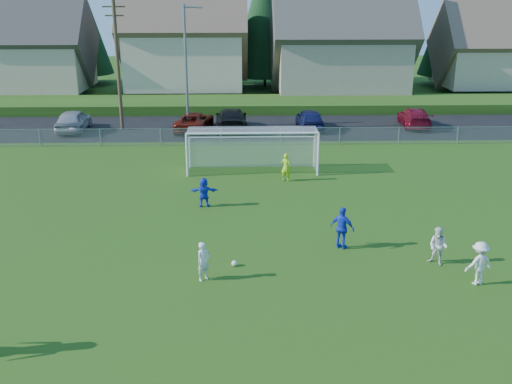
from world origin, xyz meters
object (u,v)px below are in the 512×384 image
player_blue_a (342,228)px  goalkeeper (286,167)px  car_g (414,117)px  soccer_goal (252,143)px  player_blue_b (204,192)px  car_e (310,119)px  player_white_a (203,261)px  car_a (73,120)px  soccer_ball (234,263)px  car_d (231,119)px  car_c (194,121)px  player_white_c (479,263)px  player_white_b (438,246)px

player_blue_a → goalkeeper: (-1.59, 9.06, -0.10)m
car_g → soccer_goal: bearing=47.5°
player_blue_b → car_e: bearing=-113.8°
player_white_a → player_blue_b: player_white_a is taller
player_white_a → car_a: (-10.98, 24.34, 0.08)m
player_blue_a → soccer_ball: bearing=53.6°
goalkeeper → car_e: 13.18m
soccer_ball → player_white_a: player_white_a is taller
car_d → car_g: (13.93, 0.90, -0.11)m
car_c → car_a: bearing=7.3°
player_blue_b → player_blue_a: bearing=137.5°
player_blue_b → car_a: size_ratio=0.31×
car_a → car_c: size_ratio=0.95×
player_white_a → car_d: 24.30m
player_blue_a → car_e: (1.15, 21.95, -0.11)m
car_d → car_e: car_d is taller
soccer_ball → soccer_goal: 12.75m
player_white_a → goalkeeper: (3.82, 11.70, 0.05)m
soccer_ball → car_d: size_ratio=0.04×
soccer_ball → player_white_c: bearing=-10.9°
car_e → soccer_goal: 11.81m
player_blue_b → car_g: 23.05m
player_blue_a → car_d: bearing=-43.9°
player_white_b → car_d: car_d is taller
goalkeeper → player_white_b: bearing=137.8°
player_white_c → player_blue_b: player_white_c is taller
player_white_a → player_blue_a: bearing=-17.9°
soccer_ball → car_e: (5.46, 23.50, 0.65)m
player_white_c → soccer_ball: bearing=-25.1°
car_e → car_g: bearing=-176.9°
player_blue_a → soccer_goal: size_ratio=0.23×
soccer_ball → player_white_a: bearing=-135.0°
car_g → player_white_b: bearing=81.5°
player_white_a → player_white_c: player_white_c is taller
soccer_ball → car_a: (-12.07, 23.25, 0.69)m
car_c → car_e: size_ratio=1.11×
player_blue_a → goalkeeper: 9.20m
soccer_ball → player_white_b: 7.71m
car_a → car_g: (25.59, 0.86, -0.09)m
player_blue_a → car_d: 22.16m
soccer_ball → player_white_c: 8.81m
player_white_c → car_c: size_ratio=0.32×
player_white_c → car_d: bearing=-84.2°
player_white_a → player_blue_a: 6.02m
player_blue_a → car_g: player_blue_a is taller
car_g → car_e: bearing=9.4°
player_white_c → car_g: (4.91, 25.77, -0.09)m
player_white_c → car_d: (-9.03, 24.87, 0.02)m
soccer_goal → player_blue_a: bearing=-73.1°
player_white_a → car_e: car_e is taller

